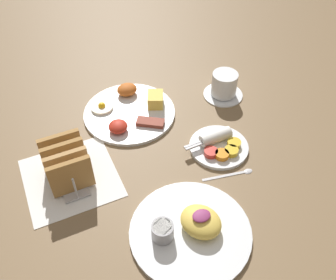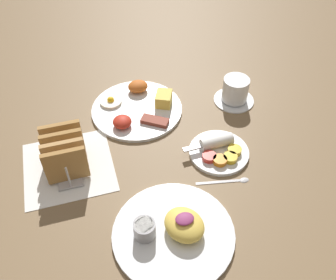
{
  "view_description": "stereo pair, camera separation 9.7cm",
  "coord_description": "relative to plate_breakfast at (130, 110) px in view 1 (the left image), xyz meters",
  "views": [
    {
      "loc": [
        -0.21,
        -0.58,
        0.72
      ],
      "look_at": [
        0.07,
        0.04,
        0.03
      ],
      "focal_mm": 40.0,
      "sensor_mm": 36.0,
      "label": 1
    },
    {
      "loc": [
        -0.12,
        -0.61,
        0.72
      ],
      "look_at": [
        0.07,
        0.04,
        0.03
      ],
      "focal_mm": 40.0,
      "sensor_mm": 36.0,
      "label": 2
    }
  ],
  "objects": [
    {
      "name": "ground_plane",
      "position": [
        -0.03,
        -0.21,
        -0.01
      ],
      "size": [
        3.0,
        3.0,
        0.0
      ],
      "primitive_type": "plane",
      "color": "brown"
    },
    {
      "name": "toast_rack",
      "position": [
        -0.22,
        -0.16,
        0.04
      ],
      "size": [
        0.1,
        0.15,
        0.1
      ],
      "color": "#B7B7BC",
      "rests_on": "ground_plane"
    },
    {
      "name": "napkin_flat",
      "position": [
        -0.22,
        -0.16,
        -0.01
      ],
      "size": [
        0.22,
        0.22,
        0.0
      ],
      "color": "white",
      "rests_on": "ground_plane"
    },
    {
      "name": "coffee_cup",
      "position": [
        0.29,
        -0.04,
        0.02
      ],
      "size": [
        0.12,
        0.12,
        0.08
      ],
      "color": "white",
      "rests_on": "ground_plane"
    },
    {
      "name": "plate_foreground",
      "position": [
        -0.02,
        -0.42,
        0.0
      ],
      "size": [
        0.27,
        0.27,
        0.06
      ],
      "color": "white",
      "rests_on": "ground_plane"
    },
    {
      "name": "teaspoon",
      "position": [
        0.16,
        -0.32,
        -0.01
      ],
      "size": [
        0.13,
        0.03,
        0.01
      ],
      "color": "silver",
      "rests_on": "ground_plane"
    },
    {
      "name": "plate_condiments",
      "position": [
        0.16,
        -0.23,
        0.0
      ],
      "size": [
        0.17,
        0.16,
        0.04
      ],
      "color": "white",
      "rests_on": "ground_plane"
    },
    {
      "name": "plate_breakfast",
      "position": [
        0.0,
        0.0,
        0.0
      ],
      "size": [
        0.26,
        0.26,
        0.05
      ],
      "color": "white",
      "rests_on": "ground_plane"
    }
  ]
}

